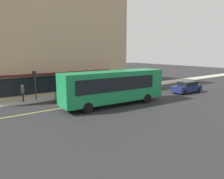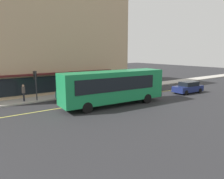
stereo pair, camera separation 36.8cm
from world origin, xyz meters
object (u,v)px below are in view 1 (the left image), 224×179
(bus, at_px, (114,86))
(car_teal, at_px, (75,93))
(pedestrian_mid_block, at_px, (76,85))
(car_navy, at_px, (187,87))
(traffic_light, at_px, (35,79))
(pedestrian_by_curb, at_px, (23,91))
(car_white, at_px, (145,85))
(pedestrian_near_storefront, at_px, (123,80))

(bus, distance_m, car_teal, 5.28)
(bus, xyz_separation_m, car_teal, (-1.91, 4.76, -1.24))
(pedestrian_mid_block, bearing_deg, car_navy, -33.11)
(traffic_light, height_order, pedestrian_mid_block, traffic_light)
(bus, relative_size, traffic_light, 3.52)
(bus, relative_size, car_navy, 2.57)
(bus, relative_size, pedestrian_by_curb, 6.19)
(bus, xyz_separation_m, pedestrian_by_curb, (-7.14, 6.66, -0.73))
(traffic_light, xyz_separation_m, pedestrian_by_curb, (-1.25, 0.27, -1.28))
(car_white, distance_m, car_navy, 5.69)
(pedestrian_near_storefront, bearing_deg, pedestrian_by_curb, -176.80)
(pedestrian_mid_block, relative_size, pedestrian_by_curb, 0.99)
(traffic_light, xyz_separation_m, pedestrian_near_storefront, (13.38, 1.09, -1.28))
(pedestrian_mid_block, distance_m, pedestrian_by_curb, 6.81)
(traffic_light, distance_m, car_white, 15.21)
(bus, distance_m, pedestrian_by_curb, 9.79)
(car_teal, bearing_deg, traffic_light, 157.77)
(pedestrian_near_storefront, bearing_deg, car_teal, -163.88)
(car_navy, bearing_deg, pedestrian_near_storefront, 119.07)
(car_white, relative_size, pedestrian_by_curb, 2.41)
(pedestrian_by_curb, xyz_separation_m, pedestrian_near_storefront, (14.63, 0.82, 0.01))
(car_white, bearing_deg, pedestrian_near_storefront, 117.84)
(car_navy, height_order, pedestrian_near_storefront, pedestrian_near_storefront)
(bus, bearing_deg, pedestrian_mid_block, 92.95)
(bus, bearing_deg, car_white, 26.09)
(car_navy, bearing_deg, traffic_light, 158.88)
(pedestrian_mid_block, height_order, pedestrian_by_curb, pedestrian_by_curb)
(car_navy, distance_m, pedestrian_near_storefront, 9.13)
(car_white, relative_size, car_teal, 1.01)
(traffic_light, relative_size, car_white, 0.73)
(pedestrian_by_curb, bearing_deg, car_navy, -20.56)
(car_navy, bearing_deg, pedestrian_mid_block, 146.89)
(car_teal, xyz_separation_m, pedestrian_near_storefront, (9.40, 2.72, 0.51))
(car_teal, relative_size, pedestrian_by_curb, 2.40)
(traffic_light, height_order, car_white, traffic_light)
(car_teal, distance_m, pedestrian_by_curb, 5.59)
(car_teal, bearing_deg, bus, -68.10)
(car_navy, relative_size, pedestrian_near_storefront, 2.40)
(bus, height_order, car_white, bus)
(car_white, bearing_deg, car_navy, -60.20)
(traffic_light, height_order, car_navy, traffic_light)
(traffic_light, xyz_separation_m, car_teal, (3.98, -1.63, -1.79))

